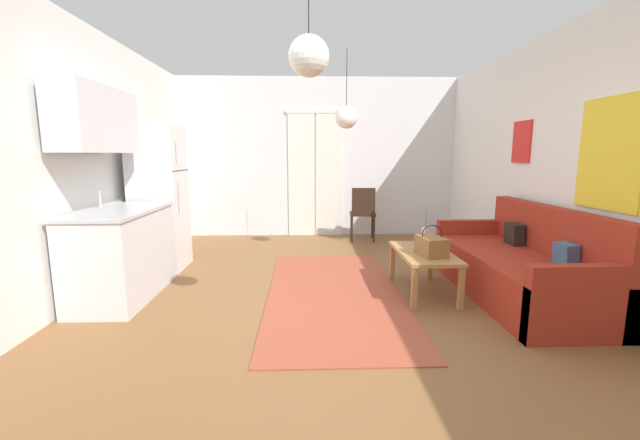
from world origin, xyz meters
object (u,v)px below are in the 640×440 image
(couch, at_px, (522,269))
(refrigerator, at_px, (160,198))
(coffee_table, at_px, (424,257))
(bamboo_vase, at_px, (425,236))
(pendant_lamp_far, at_px, (346,117))
(accent_chair, at_px, (363,211))
(pendant_lamp_near, at_px, (309,56))
(handbag, at_px, (431,246))

(couch, distance_m, refrigerator, 4.21)
(coffee_table, distance_m, bamboo_vase, 0.33)
(refrigerator, relative_size, pendant_lamp_far, 1.83)
(couch, bearing_deg, pendant_lamp_far, 139.25)
(couch, bearing_deg, coffee_table, 171.33)
(accent_chair, height_order, pendant_lamp_near, pendant_lamp_near)
(pendant_lamp_far, bearing_deg, bamboo_vase, -52.28)
(handbag, bearing_deg, couch, 1.62)
(refrigerator, bearing_deg, pendant_lamp_near, -49.72)
(coffee_table, distance_m, handbag, 0.23)
(coffee_table, height_order, refrigerator, refrigerator)
(couch, distance_m, handbag, 0.98)
(accent_chair, distance_m, pendant_lamp_near, 4.09)
(handbag, bearing_deg, bamboo_vase, 81.13)
(handbag, bearing_deg, refrigerator, 158.34)
(bamboo_vase, bearing_deg, pendant_lamp_near, -132.14)
(accent_chair, bearing_deg, pendant_lamp_near, 80.45)
(refrigerator, bearing_deg, pendant_lamp_far, 5.78)
(couch, relative_size, accent_chair, 2.39)
(couch, xyz_separation_m, pendant_lamp_far, (-1.65, 1.42, 1.61))
(coffee_table, distance_m, pendant_lamp_far, 2.10)
(accent_chair, xyz_separation_m, pendant_lamp_near, (-0.92, -3.66, 1.57))
(bamboo_vase, bearing_deg, refrigerator, 166.19)
(handbag, distance_m, pendant_lamp_near, 2.18)
(refrigerator, xyz_separation_m, pendant_lamp_far, (2.34, 0.24, 1.00))
(couch, distance_m, accent_chair, 2.95)
(couch, height_order, refrigerator, refrigerator)
(pendant_lamp_near, bearing_deg, bamboo_vase, 47.86)
(couch, bearing_deg, accent_chair, 114.85)
(pendant_lamp_far, bearing_deg, coffee_table, -61.59)
(bamboo_vase, xyz_separation_m, pendant_lamp_near, (-1.28, -1.41, 1.53))
(handbag, relative_size, refrigerator, 0.20)
(coffee_table, relative_size, accent_chair, 1.12)
(refrigerator, xyz_separation_m, accent_chair, (2.76, 1.48, -0.39))
(handbag, height_order, accent_chair, accent_chair)
(bamboo_vase, bearing_deg, couch, -25.56)
(coffee_table, bearing_deg, pendant_lamp_near, -136.25)
(pendant_lamp_far, bearing_deg, refrigerator, -174.22)
(refrigerator, relative_size, accent_chair, 2.01)
(handbag, distance_m, refrigerator, 3.30)
(handbag, relative_size, pendant_lamp_far, 0.36)
(handbag, height_order, pendant_lamp_far, pendant_lamp_far)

